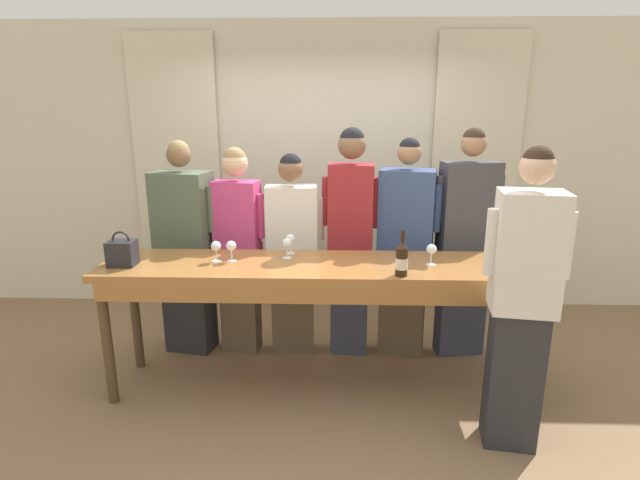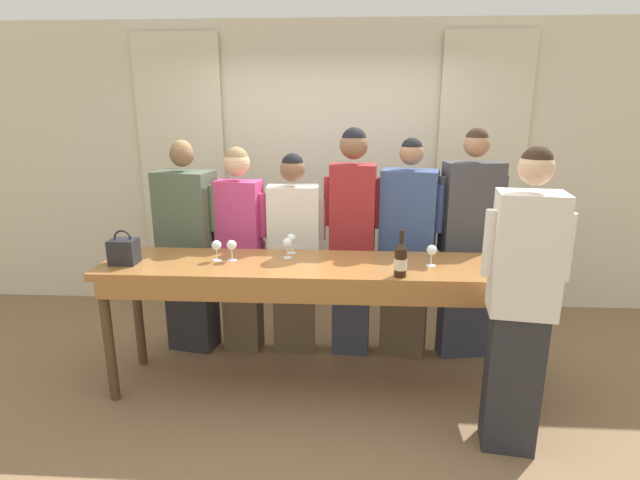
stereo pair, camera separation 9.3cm
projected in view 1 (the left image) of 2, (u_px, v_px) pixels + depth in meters
name	position (u px, v px, depth m)	size (l,w,h in m)	color
ground_plane	(320.00, 386.00, 3.73)	(18.00, 18.00, 0.00)	#846647
wall_back	(325.00, 170.00, 4.97)	(12.00, 0.06, 2.80)	beige
curtain_panel_left	(178.00, 176.00, 4.96)	(0.84, 0.03, 2.69)	beige
curtain_panel_right	(474.00, 177.00, 4.88)	(0.84, 0.03, 2.69)	beige
tasting_bar	(320.00, 278.00, 3.47)	(3.05, 0.65, 0.96)	#9E6633
wine_bottle	(402.00, 259.00, 3.19)	(0.08, 0.08, 0.30)	black
handbag	(122.00, 252.00, 3.40)	(0.18, 0.14, 0.24)	#232328
wine_glass_front_left	(216.00, 247.00, 3.48)	(0.07, 0.07, 0.15)	white
wine_glass_front_mid	(290.00, 240.00, 3.67)	(0.07, 0.07, 0.15)	white
wine_glass_front_right	(431.00, 250.00, 3.41)	(0.07, 0.07, 0.15)	white
wine_glass_center_left	(287.00, 244.00, 3.55)	(0.07, 0.07, 0.15)	white
wine_glass_center_mid	(231.00, 247.00, 3.49)	(0.07, 0.07, 0.15)	white
wine_glass_center_right	(517.00, 244.00, 3.56)	(0.07, 0.07, 0.15)	white
guest_olive_jacket	(186.00, 249.00, 4.08)	(0.56, 0.36, 1.77)	#28282D
guest_pink_top	(238.00, 247.00, 4.06)	(0.47, 0.26, 1.71)	brown
guest_cream_sweater	(292.00, 254.00, 4.06)	(0.52, 0.26, 1.67)	brown
guest_striped_shirt	(350.00, 238.00, 4.01)	(0.47, 0.26, 1.86)	#383D51
guest_navy_coat	(405.00, 249.00, 4.02)	(0.54, 0.35, 1.79)	brown
guest_beige_cap	(466.00, 243.00, 3.99)	(0.56, 0.27, 1.86)	#383D51
host_pouring	(522.00, 302.00, 2.87)	(0.47, 0.31, 1.82)	#28282D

